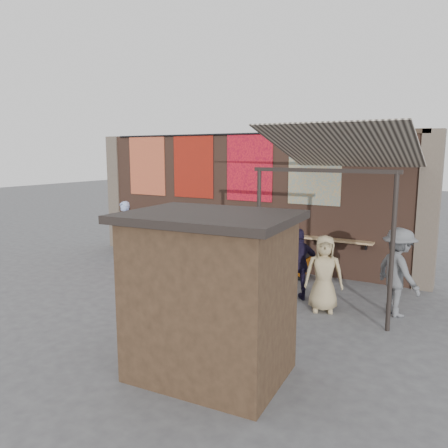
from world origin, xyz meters
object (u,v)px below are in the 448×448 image
object	(u,v)px
market_stall	(210,299)
scooter_stool_8	(303,266)
scooter_stool_6	(265,259)
shopper_grey	(398,272)
shopper_navy	(299,264)
scooter_stool_5	(245,256)
scooter_stool_3	(213,253)
diner_right	(187,236)
scooter_stool_4	(228,254)
shopper_tan	(324,273)
diner_left	(125,229)
scooter_stool_7	(283,264)
scooter_stool_2	(199,249)
scooter_stool_0	(169,246)
shelf_box	(216,224)
scooter_stool_1	(182,249)

from	to	relation	value
market_stall	scooter_stool_8	bearing A→B (deg)	91.92
scooter_stool_6	shopper_grey	xyz separation A→B (m)	(3.81, -1.63, 0.53)
shopper_navy	scooter_stool_5	bearing A→B (deg)	-74.17
scooter_stool_3	diner_right	distance (m)	1.04
scooter_stool_3	shopper_navy	world-z (taller)	shopper_navy
scooter_stool_4	shopper_tan	xyz separation A→B (m)	(3.61, -2.13, 0.42)
scooter_stool_5	diner_left	world-z (taller)	diner_left
scooter_stool_7	market_stall	size ratio (longest dim) A/B	0.30
scooter_stool_2	diner_left	distance (m)	2.66
scooter_stool_0	scooter_stool_4	bearing A→B (deg)	-1.87
shelf_box	scooter_stool_5	xyz separation A→B (m)	(1.17, -0.33, -0.83)
diner_left	shopper_grey	size ratio (longest dim) A/B	0.99
diner_right	shopper_tan	size ratio (longest dim) A/B	0.98
shelf_box	scooter_stool_0	size ratio (longest dim) A/B	0.70
shopper_navy	scooter_stool_3	bearing A→B (deg)	-64.80
scooter_stool_1	scooter_stool_4	bearing A→B (deg)	-1.54
scooter_stool_2	shopper_grey	distance (m)	6.36
shopper_tan	scooter_stool_1	bearing A→B (deg)	138.37
shopper_navy	scooter_stool_0	bearing A→B (deg)	-56.76
scooter_stool_8	diner_left	world-z (taller)	diner_left
scooter_stool_0	diner_right	bearing A→B (deg)	-3.45
shopper_navy	shopper_tan	bearing A→B (deg)	111.69
scooter_stool_4	scooter_stool_6	bearing A→B (deg)	1.11
scooter_stool_3	shopper_grey	xyz separation A→B (m)	(5.58, -1.65, 0.56)
scooter_stool_3	scooter_stool_1	bearing A→B (deg)	179.92
scooter_stool_6	diner_left	size ratio (longest dim) A/B	0.47
scooter_stool_5	shopper_navy	world-z (taller)	shopper_navy
shopper_grey	market_stall	distance (m)	4.64
scooter_stool_4	shopper_tan	size ratio (longest dim) A/B	0.53
scooter_stool_1	scooter_stool_2	distance (m)	0.66
scooter_stool_2	scooter_stool_8	bearing A→B (deg)	-0.61
market_stall	scooter_stool_5	bearing A→B (deg)	108.66
scooter_stool_4	shopper_tan	world-z (taller)	shopper_tan
scooter_stool_2	diner_left	world-z (taller)	diner_left
scooter_stool_3	shopper_navy	bearing A→B (deg)	-27.07
scooter_stool_3	shopper_grey	size ratio (longest dim) A/B	0.43
scooter_stool_0	scooter_stool_6	xyz separation A→B (m)	(3.51, -0.05, 0.03)
scooter_stool_3	shopper_tan	xyz separation A→B (m)	(4.15, -2.18, 0.46)
scooter_stool_7	market_stall	xyz separation A→B (m)	(1.14, -5.71, 0.86)
scooter_stool_7	scooter_stool_2	bearing A→B (deg)	178.21
scooter_stool_5	market_stall	xyz separation A→B (m)	(2.36, -5.73, 0.80)
scooter_stool_2	shopper_navy	world-z (taller)	shopper_navy
scooter_stool_0	shelf_box	bearing A→B (deg)	8.56
scooter_stool_2	shopper_navy	distance (m)	4.35
shelf_box	diner_right	distance (m)	1.03
scooter_stool_1	shelf_box	bearing A→B (deg)	13.91
shopper_grey	scooter_stool_6	bearing A→B (deg)	21.03
shopper_grey	shopper_navy	bearing A→B (deg)	46.84
scooter_stool_5	market_stall	distance (m)	6.25
shopper_grey	shopper_tan	xyz separation A→B (m)	(-1.43, -0.53, -0.10)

